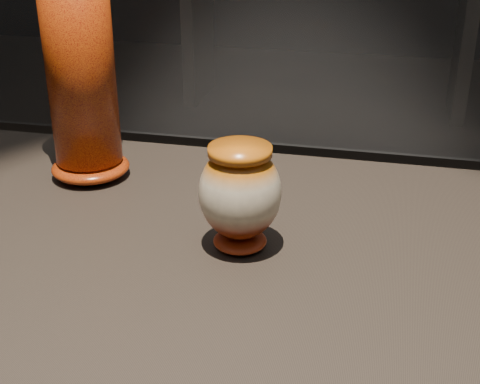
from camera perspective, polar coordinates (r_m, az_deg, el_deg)
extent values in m
cube|color=black|center=(0.93, 7.19, -7.94)|extent=(2.00, 0.80, 0.05)
ellipsoid|color=maroon|center=(0.95, 0.00, -4.16)|extent=(0.09, 0.09, 0.02)
ellipsoid|color=beige|center=(0.92, 0.00, -0.05)|extent=(0.13, 0.13, 0.13)
cylinder|color=#C06512|center=(0.90, 0.00, 3.53)|extent=(0.10, 0.10, 0.01)
ellipsoid|color=#C64F0D|center=(1.20, -12.62, 2.09)|extent=(0.14, 0.14, 0.04)
cylinder|color=#C64F0D|center=(1.14, -13.61, 11.67)|extent=(0.12, 0.12, 0.38)
cube|color=black|center=(4.58, -3.59, 13.24)|extent=(0.08, 0.50, 0.85)
cube|color=black|center=(4.42, 18.54, 11.57)|extent=(0.08, 0.50, 0.85)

